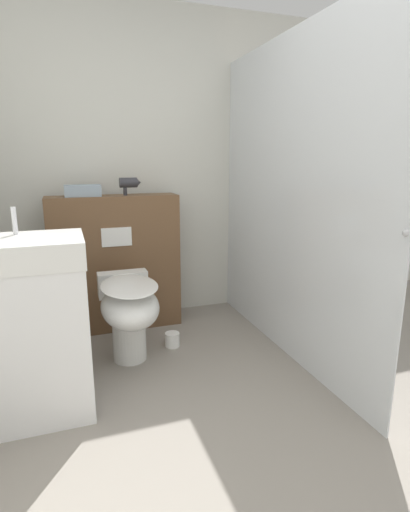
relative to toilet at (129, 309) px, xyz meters
name	(u,v)px	position (x,y,z in m)	size (l,w,h in m)	color
ground_plane	(278,487)	(0.40, -1.25, -0.37)	(12.00, 12.00, 0.00)	gray
wall_back	(156,168)	(0.40, 0.88, 0.88)	(8.00, 0.06, 2.50)	silver
partition_panel	(116,263)	(0.00, 0.63, 0.15)	(0.98, 0.26, 1.05)	brown
shower_glass	(289,202)	(1.05, -0.16, 0.67)	(0.04, 2.01, 2.09)	silver
toilet	(129,309)	(0.00, 0.00, 0.00)	(0.36, 0.63, 0.56)	white
sink_vanity	(24,329)	(-0.59, -0.37, 0.10)	(0.64, 0.44, 1.08)	white
hair_drier	(129,183)	(0.13, 0.61, 0.77)	(0.16, 0.07, 0.13)	#2D2D33
folded_towel	(83,191)	(-0.21, 0.62, 0.72)	(0.26, 0.14, 0.08)	#8C9EAD
spare_toilet_roll	(172,340)	(0.32, 0.14, -0.32)	(0.10, 0.10, 0.10)	white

